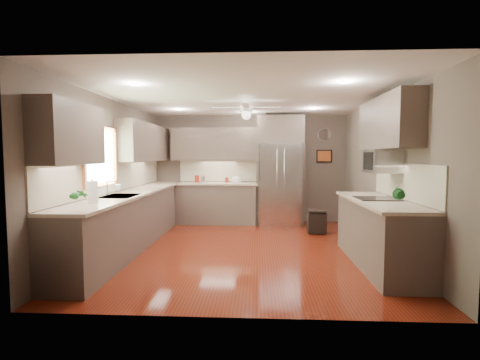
# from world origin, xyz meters

# --- Properties ---
(floor) EXTENTS (5.00, 5.00, 0.00)m
(floor) POSITION_xyz_m (0.00, 0.00, 0.00)
(floor) COLOR #4F190A
(floor) RESTS_ON ground
(ceiling) EXTENTS (5.00, 5.00, 0.00)m
(ceiling) POSITION_xyz_m (0.00, 0.00, 2.50)
(ceiling) COLOR white
(ceiling) RESTS_ON ground
(wall_back) EXTENTS (4.50, 0.00, 4.50)m
(wall_back) POSITION_xyz_m (0.00, 2.50, 1.25)
(wall_back) COLOR brown
(wall_back) RESTS_ON ground
(wall_front) EXTENTS (4.50, 0.00, 4.50)m
(wall_front) POSITION_xyz_m (0.00, -2.50, 1.25)
(wall_front) COLOR brown
(wall_front) RESTS_ON ground
(wall_left) EXTENTS (0.00, 5.00, 5.00)m
(wall_left) POSITION_xyz_m (-2.25, 0.00, 1.25)
(wall_left) COLOR brown
(wall_left) RESTS_ON ground
(wall_right) EXTENTS (0.00, 5.00, 5.00)m
(wall_right) POSITION_xyz_m (2.25, 0.00, 1.25)
(wall_right) COLOR brown
(wall_right) RESTS_ON ground
(canister_a) EXTENTS (0.11, 0.11, 0.17)m
(canister_a) POSITION_xyz_m (-1.21, 2.25, 1.02)
(canister_a) COLOR maroon
(canister_a) RESTS_ON back_run
(canister_b) EXTENTS (0.13, 0.13, 0.15)m
(canister_b) POSITION_xyz_m (-1.05, 2.19, 1.01)
(canister_b) COLOR silver
(canister_b) RESTS_ON back_run
(canister_d) EXTENTS (0.09, 0.09, 0.12)m
(canister_d) POSITION_xyz_m (-0.51, 2.26, 1.00)
(canister_d) COLOR maroon
(canister_d) RESTS_ON back_run
(soap_bottle) EXTENTS (0.12, 0.12, 0.21)m
(soap_bottle) POSITION_xyz_m (-2.08, -0.18, 1.04)
(soap_bottle) COLOR white
(soap_bottle) RESTS_ON left_run
(potted_plant_left) EXTENTS (0.16, 0.12, 0.29)m
(potted_plant_left) POSITION_xyz_m (-1.96, -1.67, 1.08)
(potted_plant_left) COLOR #1C6223
(potted_plant_left) RESTS_ON left_run
(potted_plant_right) EXTENTS (0.20, 0.17, 0.32)m
(potted_plant_right) POSITION_xyz_m (1.92, -1.48, 1.10)
(potted_plant_right) COLOR #1C6223
(potted_plant_right) RESTS_ON right_run
(bowl) EXTENTS (0.31, 0.31, 0.06)m
(bowl) POSITION_xyz_m (-0.29, 2.18, 0.97)
(bowl) COLOR #C6B894
(bowl) RESTS_ON back_run
(left_run) EXTENTS (0.65, 4.70, 1.45)m
(left_run) POSITION_xyz_m (-1.95, 0.15, 0.48)
(left_run) COLOR #4C4137
(left_run) RESTS_ON ground
(back_run) EXTENTS (1.85, 0.65, 1.45)m
(back_run) POSITION_xyz_m (-0.72, 2.20, 0.48)
(back_run) COLOR #4C4137
(back_run) RESTS_ON ground
(uppers) EXTENTS (4.50, 4.70, 0.95)m
(uppers) POSITION_xyz_m (-0.74, 0.71, 1.87)
(uppers) COLOR #4C4137
(uppers) RESTS_ON wall_left
(window) EXTENTS (0.05, 1.12, 0.92)m
(window) POSITION_xyz_m (-2.22, -0.50, 1.55)
(window) COLOR #BFF2B2
(window) RESTS_ON wall_left
(sink) EXTENTS (0.50, 0.70, 0.32)m
(sink) POSITION_xyz_m (-1.93, -0.50, 0.91)
(sink) COLOR silver
(sink) RESTS_ON left_run
(refrigerator) EXTENTS (1.06, 0.75, 2.45)m
(refrigerator) POSITION_xyz_m (0.70, 2.16, 1.19)
(refrigerator) COLOR silver
(refrigerator) RESTS_ON ground
(right_run) EXTENTS (0.70, 2.20, 1.45)m
(right_run) POSITION_xyz_m (1.93, -0.80, 0.48)
(right_run) COLOR #4C4137
(right_run) RESTS_ON ground
(microwave) EXTENTS (0.43, 0.55, 0.34)m
(microwave) POSITION_xyz_m (2.03, -0.55, 1.48)
(microwave) COLOR silver
(microwave) RESTS_ON wall_right
(ceiling_fan) EXTENTS (1.18, 1.18, 0.32)m
(ceiling_fan) POSITION_xyz_m (-0.00, 0.30, 2.33)
(ceiling_fan) COLOR white
(ceiling_fan) RESTS_ON ceiling
(recessed_lights) EXTENTS (2.84, 3.14, 0.01)m
(recessed_lights) POSITION_xyz_m (-0.04, 0.40, 2.49)
(recessed_lights) COLOR white
(recessed_lights) RESTS_ON ceiling
(wall_clock) EXTENTS (0.30, 0.03, 0.30)m
(wall_clock) POSITION_xyz_m (1.75, 2.48, 2.05)
(wall_clock) COLOR white
(wall_clock) RESTS_ON wall_back
(framed_print) EXTENTS (0.36, 0.03, 0.30)m
(framed_print) POSITION_xyz_m (1.75, 2.48, 1.55)
(framed_print) COLOR black
(framed_print) RESTS_ON wall_back
(stool) EXTENTS (0.37, 0.37, 0.45)m
(stool) POSITION_xyz_m (1.39, 1.22, 0.24)
(stool) COLOR black
(stool) RESTS_ON ground
(paper_towel) EXTENTS (0.13, 0.13, 0.33)m
(paper_towel) POSITION_xyz_m (-1.92, -1.39, 1.08)
(paper_towel) COLOR white
(paper_towel) RESTS_ON left_run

